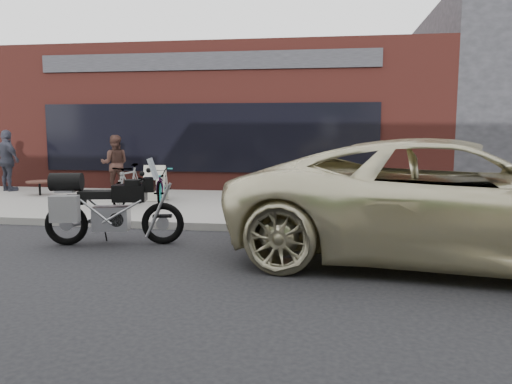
{
  "coord_description": "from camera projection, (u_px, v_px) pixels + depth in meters",
  "views": [
    {
      "loc": [
        1.67,
        -5.32,
        2.02
      ],
      "look_at": [
        0.33,
        3.52,
        0.85
      ],
      "focal_mm": 35.0,
      "sensor_mm": 36.0,
      "label": 1
    }
  ],
  "objects": [
    {
      "name": "ground",
      "position": [
        182.0,
        304.0,
        5.73
      ],
      "size": [
        120.0,
        120.0,
        0.0
      ],
      "primitive_type": "plane",
      "color": "black",
      "rests_on": "ground"
    },
    {
      "name": "near_sidewalk",
      "position": [
        264.0,
        205.0,
        12.58
      ],
      "size": [
        44.0,
        6.0,
        0.15
      ],
      "primitive_type": "cube",
      "color": "gray",
      "rests_on": "ground"
    },
    {
      "name": "bicycle_rear",
      "position": [
        130.0,
        186.0,
        11.69
      ],
      "size": [
        0.6,
        1.7,
        1.01
      ],
      "primitive_type": "imported",
      "rotation": [
        0.0,
        0.0,
        -0.08
      ],
      "color": "gray",
      "rests_on": "near_sidewalk"
    },
    {
      "name": "bicycle_front",
      "position": [
        162.0,
        184.0,
        12.46
      ],
      "size": [
        0.97,
        1.8,
        0.9
      ],
      "primitive_type": "imported",
      "rotation": [
        0.0,
        0.0,
        0.23
      ],
      "color": "gray",
      "rests_on": "near_sidewalk"
    },
    {
      "name": "storefront",
      "position": [
        237.0,
        121.0,
        19.44
      ],
      "size": [
        14.0,
        10.07,
        4.5
      ],
      "color": "#57221C",
      "rests_on": "ground"
    },
    {
      "name": "cafe_patron_right",
      "position": [
        8.0,
        161.0,
        14.56
      ],
      "size": [
        1.13,
        0.84,
        1.79
      ],
      "primitive_type": "imported",
      "rotation": [
        0.0,
        0.0,
        2.71
      ],
      "color": "#3E4050",
      "rests_on": "near_sidewalk"
    },
    {
      "name": "cafe_table",
      "position": [
        39.0,
        182.0,
        13.7
      ],
      "size": [
        0.69,
        0.69,
        0.4
      ],
      "color": "black",
      "rests_on": "near_sidewalk"
    },
    {
      "name": "sandwich_sign",
      "position": [
        155.0,
        183.0,
        12.75
      ],
      "size": [
        0.59,
        0.55,
        0.9
      ],
      "rotation": [
        0.0,
        0.0,
        0.06
      ],
      "color": "white",
      "rests_on": "near_sidewalk"
    },
    {
      "name": "minivan",
      "position": [
        455.0,
        201.0,
        7.4
      ],
      "size": [
        7.02,
        3.98,
        1.85
      ],
      "primitive_type": "imported",
      "rotation": [
        0.0,
        0.0,
        1.43
      ],
      "color": "beige",
      "rests_on": "ground"
    },
    {
      "name": "cafe_patron_left",
      "position": [
        115.0,
        164.0,
        14.35
      ],
      "size": [
        0.95,
        0.84,
        1.64
      ],
      "primitive_type": "imported",
      "rotation": [
        0.0,
        0.0,
        3.46
      ],
      "color": "#472D26",
      "rests_on": "near_sidewalk"
    },
    {
      "name": "motorcycle",
      "position": [
        105.0,
        208.0,
        8.52
      ],
      "size": [
        2.35,
        1.05,
        1.5
      ],
      "rotation": [
        0.0,
        0.0,
        0.2
      ],
      "color": "black",
      "rests_on": "ground"
    }
  ]
}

